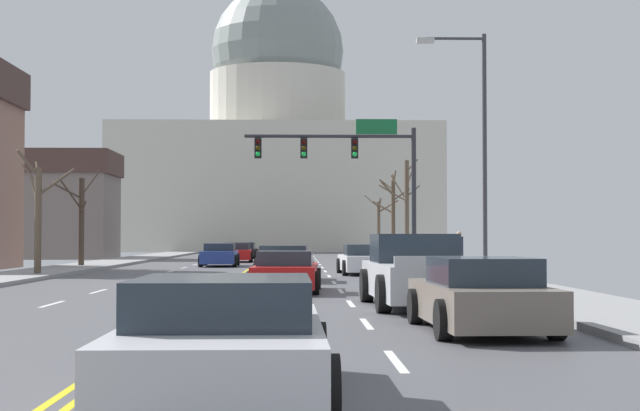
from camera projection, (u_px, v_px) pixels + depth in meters
name	position (u px, v px, depth m)	size (l,w,h in m)	color
ground	(228.00, 285.00, 31.00)	(20.00, 180.00, 0.20)	#4E4E54
signal_gantry	(353.00, 160.00, 44.06)	(7.91, 0.41, 6.85)	#28282D
street_lamp_right	(476.00, 135.00, 30.47)	(2.23, 0.24, 7.91)	#333338
capitol_building	(278.00, 152.00, 106.45)	(34.29, 22.36, 31.97)	beige
sedan_near_00	(363.00, 260.00, 39.97)	(2.10, 4.75, 1.25)	silver
sedan_near_01	(285.00, 264.00, 34.06)	(2.17, 4.64, 1.27)	black
sedan_near_02	(286.00, 273.00, 27.38)	(2.09, 4.58, 1.17)	#B71414
pickup_truck_near_03	(418.00, 274.00, 21.70)	(2.42, 5.65, 1.65)	#ADB2B7
sedan_near_04	(480.00, 297.00, 15.97)	(2.06, 4.58, 1.24)	#6B6056
sedan_near_05	(225.00, 343.00, 9.12)	(2.08, 4.66, 1.20)	silver
sedan_oncoming_00	(220.00, 255.00, 50.75)	(2.02, 4.47, 1.21)	navy
sedan_oncoming_01	(236.00, 253.00, 59.38)	(2.18, 4.44, 1.17)	#B71414
sedan_oncoming_02	(243.00, 251.00, 68.98)	(2.09, 4.22, 1.14)	black
flank_building_00	(38.00, 204.00, 67.65)	(10.86, 6.53, 7.56)	slate
bare_tree_00	(379.00, 224.00, 71.67)	(2.58, 2.51, 4.48)	brown
bare_tree_01	(38.00, 212.00, 37.37)	(2.30, 1.92, 4.80)	brown
bare_tree_02	(407.00, 207.00, 55.47)	(2.43, 2.32, 6.06)	brown
bare_tree_03	(81.00, 218.00, 48.07)	(2.05, 1.72, 4.86)	#423328
bare_tree_04	(393.00, 214.00, 64.32)	(2.49, 2.39, 5.81)	#4C3D2D
pedestrian_00	(459.00, 249.00, 39.35)	(0.35, 0.34, 1.66)	#33333D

